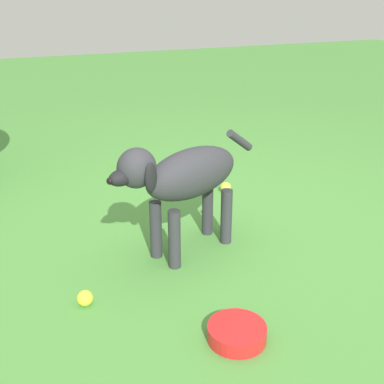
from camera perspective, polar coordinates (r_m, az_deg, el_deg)
ground at (r=2.60m, az=2.74°, el=-5.18°), size 14.00×14.00×0.00m
dog at (r=2.29m, az=-0.94°, el=1.65°), size 0.83×0.41×0.59m
tennis_ball_0 at (r=3.12m, az=3.86°, el=0.54°), size 0.07×0.07×0.07m
tennis_ball_1 at (r=2.13m, az=-12.08°, el=-11.73°), size 0.07×0.07×0.07m
water_bowl at (r=1.92m, az=5.13°, el=-15.68°), size 0.22×0.22×0.06m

